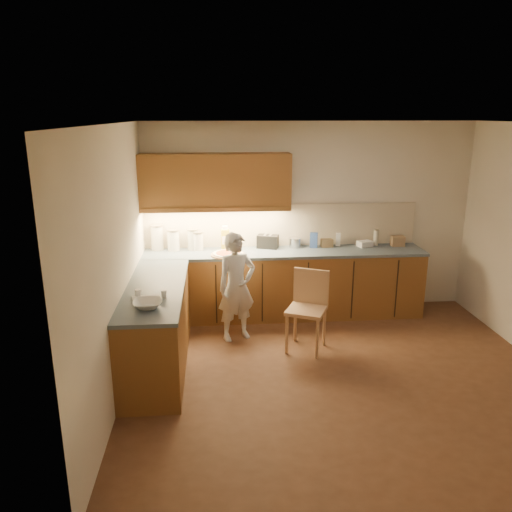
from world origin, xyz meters
The scene contains 24 objects.
room centered at (0.00, 0.00, 1.68)m, with size 4.54×4.50×2.62m.
l_counter centered at (-0.92, 1.25, 0.46)m, with size 3.77×2.62×0.92m.
backsplash centered at (-0.38, 1.99, 1.21)m, with size 3.75×0.02×0.58m, color beige.
upper_cabinets centered at (-1.27, 1.82, 1.85)m, with size 1.95×0.36×0.73m.
pizza_on_board centered at (-1.13, 1.53, 0.94)m, with size 0.44×0.44×0.18m.
child centered at (-1.05, 1.01, 0.67)m, with size 0.49×0.32×1.34m, color silver.
wooden_chair centered at (-0.23, 0.69, 0.54)m, with size 0.56×0.56×0.94m.
mixing_bowl centered at (-1.95, -0.21, 0.95)m, with size 0.28×0.28×0.07m, color white.
canister_a centered at (-2.07, 1.90, 1.09)m, with size 0.17×0.17×0.35m.
canister_b centered at (-1.85, 1.84, 1.07)m, with size 0.17×0.17×0.29m.
canister_c centered at (-1.59, 1.87, 1.06)m, with size 0.15×0.15×0.29m.
canister_d centered at (-1.53, 1.85, 1.05)m, with size 0.16×0.16×0.25m.
oil_jug centered at (-1.16, 1.83, 1.07)m, with size 0.11×0.08×0.33m.
toaster centered at (-0.58, 1.87, 1.01)m, with size 0.32×0.24×0.18m.
steel_pot centered at (-0.21, 1.87, 0.99)m, with size 0.17×0.17×0.13m.
blue_box centered at (0.05, 1.84, 1.02)m, with size 0.10×0.07×0.21m, color #314D93.
card_box_a centered at (0.24, 1.85, 0.98)m, with size 0.16×0.11×0.11m, color #967951.
white_bottle centered at (0.40, 1.90, 1.01)m, with size 0.06×0.06×0.18m, color white.
flat_pack centered at (0.76, 1.83, 0.96)m, with size 0.19×0.14×0.08m, color silver.
tall_jar centered at (0.93, 1.88, 1.04)m, with size 0.07×0.07×0.23m.
card_box_b centered at (1.23, 1.83, 0.99)m, with size 0.18×0.14×0.14m, color #957350.
dough_cloth centered at (-1.98, -0.01, 0.93)m, with size 0.27×0.21×0.02m, color silver.
spice_jar_a centered at (-2.08, 0.08, 0.96)m, with size 0.06×0.06×0.08m, color white.
spice_jar_b centered at (-1.82, 0.06, 0.96)m, with size 0.05×0.05×0.07m, color white.
Camera 1 is at (-1.30, -4.69, 2.69)m, focal length 35.00 mm.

